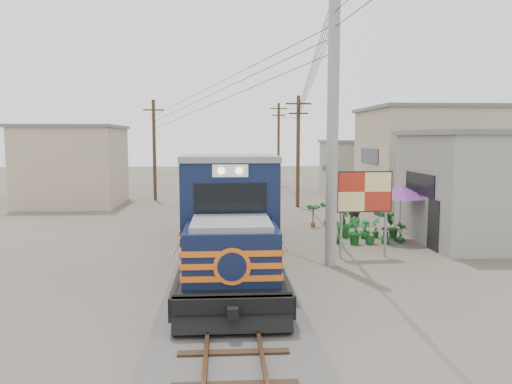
{
  "coord_description": "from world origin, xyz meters",
  "views": [
    {
      "loc": [
        -0.16,
        -17.21,
        4.39
      ],
      "look_at": [
        1.13,
        2.82,
        2.2
      ],
      "focal_mm": 35.0,
      "sensor_mm": 36.0,
      "label": 1
    }
  ],
  "objects": [
    {
      "name": "shophouse_mid",
      "position": [
        12.5,
        12.0,
        3.11
      ],
      "size": [
        8.4,
        7.35,
        6.2
      ],
      "color": "tan",
      "rests_on": "ground"
    },
    {
      "name": "power_lines",
      "position": [
        -0.14,
        8.49,
        7.56
      ],
      "size": [
        9.65,
        19.0,
        3.3
      ],
      "color": "black",
      "rests_on": "ground"
    },
    {
      "name": "utility_pole_main",
      "position": [
        3.5,
        -0.5,
        5.0
      ],
      "size": [
        0.4,
        0.4,
        10.0
      ],
      "color": "#9E9B93",
      "rests_on": "ground"
    },
    {
      "name": "shophouse_back",
      "position": [
        11.0,
        22.0,
        2.11
      ],
      "size": [
        6.3,
        6.3,
        4.2
      ],
      "color": "gray",
      "rests_on": "ground"
    },
    {
      "name": "locomotive",
      "position": [
        0.0,
        0.56,
        1.65
      ],
      "size": [
        2.77,
        15.08,
        3.74
      ],
      "color": "black",
      "rests_on": "ground"
    },
    {
      "name": "market_umbrella",
      "position": [
        7.28,
        3.26,
        2.12
      ],
      "size": [
        2.45,
        2.45,
        2.41
      ],
      "rotation": [
        0.0,
        0.0,
        -0.13
      ],
      "color": "black",
      "rests_on": "ground"
    },
    {
      "name": "ballast",
      "position": [
        0.0,
        10.0,
        0.08
      ],
      "size": [
        3.6,
        70.0,
        0.16
      ],
      "primitive_type": "cube",
      "color": "#595651",
      "rests_on": "ground"
    },
    {
      "name": "ground",
      "position": [
        0.0,
        0.0,
        0.0
      ],
      "size": [
        120.0,
        120.0,
        0.0
      ],
      "primitive_type": "plane",
      "color": "#473F35",
      "rests_on": "ground"
    },
    {
      "name": "shophouse_left",
      "position": [
        -10.0,
        16.0,
        2.61
      ],
      "size": [
        6.3,
        6.3,
        5.2
      ],
      "color": "tan",
      "rests_on": "ground"
    },
    {
      "name": "billboard",
      "position": [
        4.92,
        0.49,
        2.34
      ],
      "size": [
        2.07,
        0.23,
        3.19
      ],
      "rotation": [
        0.0,
        0.0,
        0.05
      ],
      "color": "#99999E",
      "rests_on": "ground"
    },
    {
      "name": "shophouse_front",
      "position": [
        11.5,
        3.0,
        2.36
      ],
      "size": [
        7.35,
        6.3,
        4.7
      ],
      "color": "gray",
      "rests_on": "ground"
    },
    {
      "name": "plant_nursery",
      "position": [
        5.65,
        3.74,
        0.45
      ],
      "size": [
        3.26,
        3.2,
        1.13
      ],
      "color": "#1B5E21",
      "rests_on": "ground"
    },
    {
      "name": "wooden_pole_left",
      "position": [
        -5.0,
        18.0,
        3.68
      ],
      "size": [
        1.6,
        0.24,
        7.0
      ],
      "color": "#4C3826",
      "rests_on": "ground"
    },
    {
      "name": "track",
      "position": [
        0.0,
        10.0,
        0.26
      ],
      "size": [
        1.15,
        70.0,
        0.12
      ],
      "color": "#51331E",
      "rests_on": "ground"
    },
    {
      "name": "wooden_pole_mid",
      "position": [
        4.5,
        14.0,
        3.68
      ],
      "size": [
        1.6,
        0.24,
        7.0
      ],
      "color": "#4C3826",
      "rests_on": "ground"
    },
    {
      "name": "vendor",
      "position": [
        6.36,
        7.2,
        0.92
      ],
      "size": [
        0.77,
        0.61,
        1.84
      ],
      "primitive_type": "imported",
      "rotation": [
        0.0,
        0.0,
        3.43
      ],
      "color": "black",
      "rests_on": "ground"
    },
    {
      "name": "wooden_pole_far",
      "position": [
        4.8,
        28.0,
        3.93
      ],
      "size": [
        1.6,
        0.24,
        7.5
      ],
      "color": "#4C3826",
      "rests_on": "ground"
    }
  ]
}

